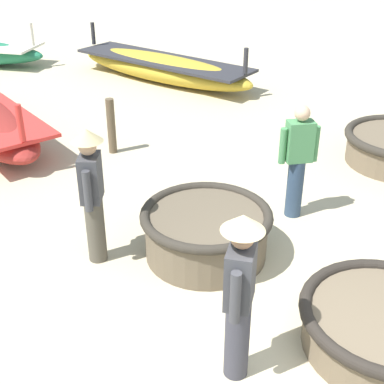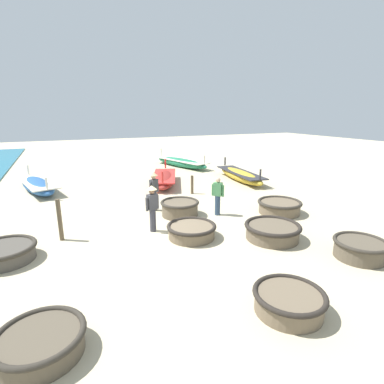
{
  "view_description": "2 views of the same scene",
  "coord_description": "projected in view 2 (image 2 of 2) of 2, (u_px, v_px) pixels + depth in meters",
  "views": [
    {
      "loc": [
        -3.33,
        -0.66,
        3.76
      ],
      "look_at": [
        1.05,
        1.97,
        1.01
      ],
      "focal_mm": 50.0,
      "sensor_mm": 36.0,
      "label": 1
    },
    {
      "loc": [
        -2.89,
        -8.82,
        4.1
      ],
      "look_at": [
        1.74,
        1.59,
        1.05
      ],
      "focal_mm": 28.0,
      "sensor_mm": 36.0,
      "label": 2
    }
  ],
  "objects": [
    {
      "name": "long_boat_blue_hull",
      "position": [
        240.0,
        175.0,
        18.45
      ],
      "size": [
        1.63,
        5.11,
        1.11
      ],
      "color": "gold",
      "rests_on": "ground"
    },
    {
      "name": "long_boat_white_hull",
      "position": [
        181.0,
        162.0,
        23.1
      ],
      "size": [
        2.8,
        5.78,
        1.16
      ],
      "color": "#237551",
      "rests_on": "ground"
    },
    {
      "name": "fisherman_crouching",
      "position": [
        154.0,
        189.0,
        12.66
      ],
      "size": [
        0.47,
        0.36,
        1.67
      ],
      "color": "#4C473D",
      "rests_on": "ground"
    },
    {
      "name": "coracle_weathered",
      "position": [
        279.0,
        206.0,
        12.48
      ],
      "size": [
        1.8,
        1.8,
        0.53
      ],
      "color": "brown",
      "rests_on": "ground"
    },
    {
      "name": "coracle_nearest",
      "position": [
        272.0,
        231.0,
        9.93
      ],
      "size": [
        1.86,
        1.86,
        0.53
      ],
      "color": "brown",
      "rests_on": "ground"
    },
    {
      "name": "fisherman_standing_left",
      "position": [
        152.0,
        205.0,
        10.41
      ],
      "size": [
        0.51,
        0.36,
        1.67
      ],
      "color": "#383842",
      "rests_on": "ground"
    },
    {
      "name": "ground_plane",
      "position": [
        164.0,
        239.0,
        9.98
      ],
      "size": [
        80.0,
        80.0,
        0.0
      ],
      "primitive_type": "plane",
      "color": "#C6B793"
    },
    {
      "name": "long_boat_ochre_hull",
      "position": [
        38.0,
        185.0,
        15.99
      ],
      "size": [
        2.37,
        4.89,
        1.1
      ],
      "color": "#285693",
      "rests_on": "ground"
    },
    {
      "name": "coracle_front_left",
      "position": [
        360.0,
        248.0,
        8.63
      ],
      "size": [
        1.49,
        1.49,
        0.55
      ],
      "color": "brown",
      "rests_on": "ground"
    },
    {
      "name": "fisherman_with_hat",
      "position": [
        218.0,
        195.0,
        12.12
      ],
      "size": [
        0.39,
        0.42,
        1.57
      ],
      "color": "#2D425B",
      "rests_on": "ground"
    },
    {
      "name": "mooring_post_inland",
      "position": [
        192.0,
        185.0,
        15.4
      ],
      "size": [
        0.14,
        0.14,
        0.95
      ],
      "primitive_type": "cylinder",
      "color": "brown",
      "rests_on": "ground"
    },
    {
      "name": "coracle_far_left",
      "position": [
        289.0,
        301.0,
        6.3
      ],
      "size": [
        1.54,
        1.54,
        0.48
      ],
      "color": "brown",
      "rests_on": "ground"
    },
    {
      "name": "coracle_front_right",
      "position": [
        180.0,
        208.0,
        12.17
      ],
      "size": [
        1.57,
        1.57,
        0.61
      ],
      "color": "brown",
      "rests_on": "ground"
    },
    {
      "name": "mooring_post_mid_beach",
      "position": [
        60.0,
        220.0,
        9.73
      ],
      "size": [
        0.14,
        0.14,
        1.4
      ],
      "primitive_type": "cylinder",
      "color": "brown",
      "rests_on": "ground"
    },
    {
      "name": "coracle_upturned",
      "position": [
        4.0,
        252.0,
        8.46
      ],
      "size": [
        1.72,
        1.72,
        0.47
      ],
      "color": "#4C473F",
      "rests_on": "ground"
    },
    {
      "name": "coracle_center",
      "position": [
        41.0,
        342.0,
        5.17
      ],
      "size": [
        1.55,
        1.55,
        0.46
      ],
      "color": "brown",
      "rests_on": "ground"
    },
    {
      "name": "long_boat_red_hull",
      "position": [
        164.0,
        179.0,
        17.39
      ],
      "size": [
        2.75,
        4.62,
        1.17
      ],
      "color": "maroon",
      "rests_on": "ground"
    },
    {
      "name": "coracle_tilted",
      "position": [
        192.0,
        230.0,
        10.04
      ],
      "size": [
        1.67,
        1.67,
        0.47
      ],
      "color": "brown",
      "rests_on": "ground"
    }
  ]
}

